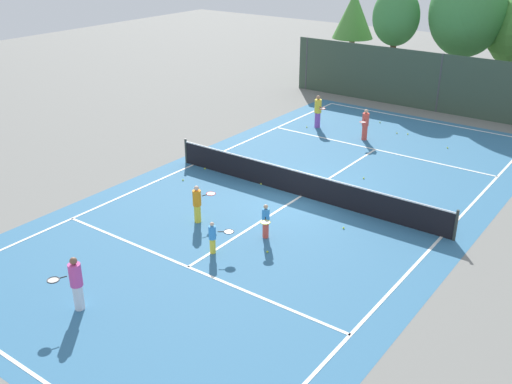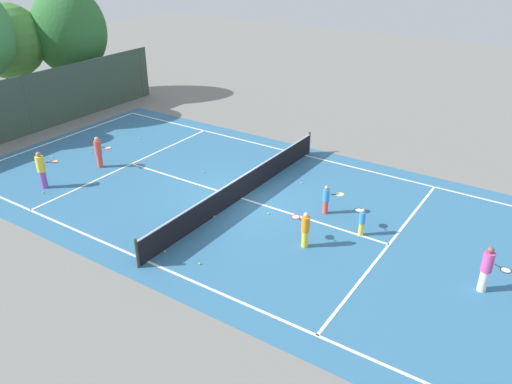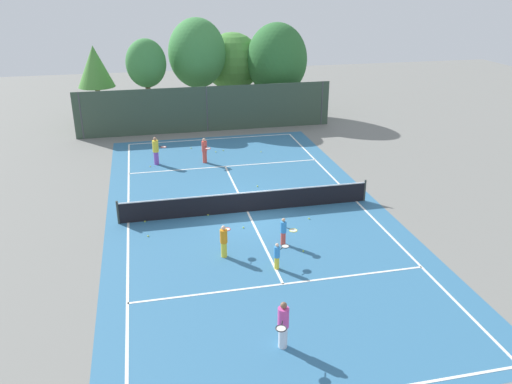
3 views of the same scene
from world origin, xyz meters
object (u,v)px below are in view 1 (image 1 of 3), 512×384
object	(u,v)px
player_4	(266,221)
tennis_ball_10	(183,180)
player_2	(198,203)
tennis_ball_8	(261,184)
tennis_ball_0	(408,134)
tennis_ball_7	(344,228)
player_3	(214,237)
tennis_ball_1	(364,178)
tennis_ball_9	(265,207)
tennis_ball_11	(307,127)
player_0	(318,111)
tennis_ball_3	(205,169)
tennis_ball_4	(448,148)
tennis_ball_2	(380,122)
tennis_ball_6	(397,133)
player_1	(76,283)
tennis_ball_5	(267,252)
player_5	(365,124)

from	to	relation	value
player_4	tennis_ball_10	distance (m)	5.84
player_2	tennis_ball_8	size ratio (longest dim) A/B	20.72
tennis_ball_0	tennis_ball_7	size ratio (longest dim) A/B	1.00
player_3	tennis_ball_1	distance (m)	8.30
tennis_ball_9	tennis_ball_11	bearing A→B (deg)	112.71
tennis_ball_8	tennis_ball_11	xyz separation A→B (m)	(-2.40, 7.32, 0.00)
player_0	player_4	world-z (taller)	player_0
tennis_ball_3	tennis_ball_9	size ratio (longest dim) A/B	1.00
player_0	tennis_ball_4	world-z (taller)	player_0
tennis_ball_4	player_2	bearing A→B (deg)	-109.41
tennis_ball_1	tennis_ball_2	xyz separation A→B (m)	(-2.74, 7.29, 0.00)
tennis_ball_2	tennis_ball_3	distance (m)	10.81
tennis_ball_1	tennis_ball_6	size ratio (longest dim) A/B	1.00
player_1	tennis_ball_1	xyz separation A→B (m)	(2.07, 12.65, -0.79)
player_3	tennis_ball_2	bearing A→B (deg)	96.16
player_3	tennis_ball_1	xyz separation A→B (m)	(1.07, 8.21, -0.54)
player_0	tennis_ball_2	size ratio (longest dim) A/B	25.22
tennis_ball_0	tennis_ball_7	xyz separation A→B (m)	(2.24, -10.71, 0.00)
tennis_ball_4	tennis_ball_2	bearing A→B (deg)	157.88
tennis_ball_2	tennis_ball_3	world-z (taller)	same
player_0	tennis_ball_7	size ratio (longest dim) A/B	25.22
tennis_ball_2	tennis_ball_6	bearing A→B (deg)	-37.40
player_0	player_2	xyz separation A→B (m)	(2.12, -11.60, -0.15)
tennis_ball_1	tennis_ball_7	xyz separation A→B (m)	(1.44, -4.35, 0.00)
tennis_ball_1	tennis_ball_7	size ratio (longest dim) A/B	1.00
tennis_ball_2	tennis_ball_6	world-z (taller)	same
player_3	tennis_ball_9	distance (m)	3.70
tennis_ball_5	player_4	bearing A→B (deg)	128.83
tennis_ball_11	tennis_ball_7	bearing A→B (deg)	-51.75
tennis_ball_10	tennis_ball_11	xyz separation A→B (m)	(0.39, 8.86, 0.00)
tennis_ball_5	tennis_ball_11	distance (m)	12.89
tennis_ball_3	tennis_ball_6	xyz separation A→B (m)	(4.61, 9.23, 0.00)
player_3	tennis_ball_11	bearing A→B (deg)	109.11
tennis_ball_1	tennis_ball_9	size ratio (longest dim) A/B	1.00
player_0	tennis_ball_6	bearing A→B (deg)	21.39
tennis_ball_8	tennis_ball_9	bearing A→B (deg)	-50.39
player_2	tennis_ball_6	xyz separation A→B (m)	(1.60, 13.06, -0.68)
tennis_ball_7	tennis_ball_9	size ratio (longest dim) A/B	1.00
tennis_ball_5	tennis_ball_6	distance (m)	13.49
tennis_ball_2	tennis_ball_11	distance (m)	3.98
tennis_ball_6	tennis_ball_10	distance (m)	11.61
tennis_ball_1	tennis_ball_6	distance (m)	6.32
tennis_ball_7	tennis_ball_11	size ratio (longest dim) A/B	1.00
player_3	tennis_ball_7	xyz separation A→B (m)	(2.51, 3.86, -0.54)
player_2	tennis_ball_6	size ratio (longest dim) A/B	20.72
player_0	tennis_ball_5	bearing A→B (deg)	-66.04
player_3	tennis_ball_11	distance (m)	13.31
player_5	tennis_ball_8	size ratio (longest dim) A/B	22.87
tennis_ball_8	tennis_ball_10	bearing A→B (deg)	-151.07
tennis_ball_3	tennis_ball_2	bearing A→B (deg)	72.96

